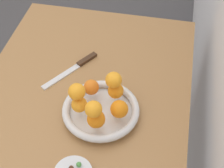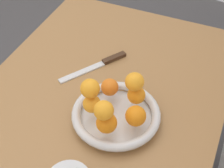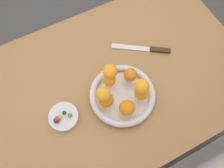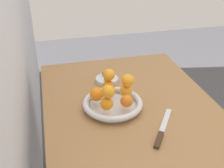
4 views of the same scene
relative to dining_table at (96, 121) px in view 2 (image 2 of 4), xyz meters
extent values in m
cube|color=#9E7042|center=(0.00, 0.00, 0.07)|extent=(1.10, 0.76, 0.04)
cylinder|color=#9E7042|center=(-0.49, -0.32, -0.30)|extent=(0.05, 0.05, 0.70)
cylinder|color=#9E7042|center=(-0.49, 0.32, -0.30)|extent=(0.05, 0.05, 0.70)
cylinder|color=silver|center=(0.04, 0.08, 0.10)|extent=(0.22, 0.22, 0.01)
torus|color=silver|center=(0.04, 0.08, 0.12)|extent=(0.26, 0.26, 0.03)
sphere|color=orange|center=(0.06, 0.15, 0.16)|extent=(0.06, 0.06, 0.06)
sphere|color=orange|center=(-0.02, 0.12, 0.16)|extent=(0.05, 0.05, 0.05)
sphere|color=orange|center=(-0.02, 0.04, 0.15)|extent=(0.05, 0.05, 0.05)
sphere|color=orange|center=(0.06, 0.02, 0.15)|extent=(0.05, 0.05, 0.05)
sphere|color=orange|center=(0.11, 0.09, 0.16)|extent=(0.06, 0.06, 0.06)
sphere|color=orange|center=(0.05, 0.01, 0.21)|extent=(0.06, 0.06, 0.06)
sphere|color=orange|center=(-0.02, 0.12, 0.21)|extent=(0.05, 0.05, 0.05)
sphere|color=orange|center=(0.12, 0.08, 0.21)|extent=(0.05, 0.05, 0.05)
cube|color=#3F2819|center=(-0.21, -0.03, 0.10)|extent=(0.09, 0.07, 0.01)
cube|color=silver|center=(-0.11, -0.10, 0.09)|extent=(0.15, 0.11, 0.01)
camera|label=1|loc=(0.73, 0.26, 1.01)|focal=55.00mm
camera|label=2|loc=(0.64, 0.33, 0.88)|focal=55.00mm
camera|label=3|loc=(0.21, 0.33, 0.92)|focal=35.00mm
camera|label=4|loc=(-0.95, 0.33, 0.78)|focal=45.00mm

